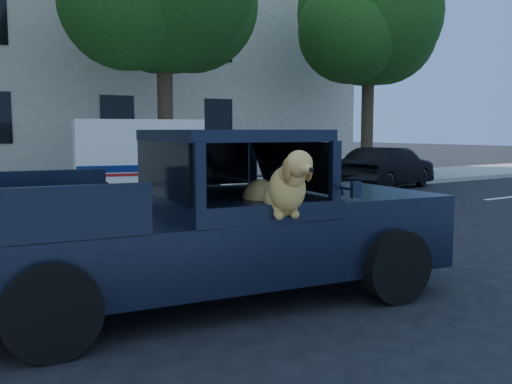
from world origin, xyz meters
The scene contains 7 objects.
ground centered at (0.00, 0.00, 0.00)m, with size 120.00×120.00×0.00m, color black.
lane_stripes centered at (2.00, 3.40, 0.01)m, with size 21.60×0.14×0.01m, color silver, non-canonical shape.
street_tree_right centered at (13.03, 9.62, 5.71)m, with size 6.00×5.20×8.60m.
building_main centered at (3.00, 16.50, 4.50)m, with size 26.00×6.00×9.00m, color beige.
pickup_truck centered at (0.85, -0.27, 0.61)m, with size 5.29×2.92×1.82m.
mail_truck centered at (3.81, 8.10, 0.91)m, with size 4.09×2.67×2.07m.
parked_sedan centered at (11.25, 6.89, 0.64)m, with size 3.91×1.36×1.29m, color black.
Camera 1 is at (-1.97, -5.54, 1.81)m, focal length 40.00 mm.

